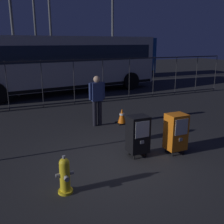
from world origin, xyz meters
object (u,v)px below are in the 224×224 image
object	(u,v)px
traffic_cone	(122,116)
street_light_far_left	(35,18)
street_light_near_left	(50,13)
bus_near	(62,61)
bus_far	(86,56)
fire_hydrant	(65,175)
pedestrian	(97,98)
street_light_far_right	(113,11)
newspaper_box_secondary	(176,132)
newspaper_box_primary	(138,134)

from	to	relation	value
traffic_cone	street_light_far_left	bearing A→B (deg)	97.65
street_light_near_left	street_light_far_left	world-z (taller)	street_light_near_left
bus_near	bus_far	world-z (taller)	same
bus_near	bus_far	size ratio (longest dim) A/B	1.02
fire_hydrant	bus_near	size ratio (longest dim) A/B	0.07
pedestrian	street_light_far_right	size ratio (longest dim) A/B	0.21
fire_hydrant	newspaper_box_secondary	xyz separation A→B (m)	(2.98, 0.63, 0.22)
fire_hydrant	bus_near	distance (m)	10.25
newspaper_box_primary	street_light_near_left	bearing A→B (deg)	88.67
newspaper_box_secondary	bus_far	bearing A→B (deg)	80.17
newspaper_box_primary	bus_near	distance (m)	9.08
bus_far	newspaper_box_secondary	bearing A→B (deg)	-98.24
newspaper_box_secondary	street_light_near_left	world-z (taller)	street_light_near_left
street_light_far_right	bus_far	bearing A→B (deg)	99.00
street_light_far_left	street_light_far_right	bearing A→B (deg)	-22.84
traffic_cone	street_light_near_left	bearing A→B (deg)	93.89
bus_far	street_light_near_left	world-z (taller)	street_light_near_left
bus_near	fire_hydrant	bearing A→B (deg)	-111.18
fire_hydrant	bus_near	world-z (taller)	bus_near
fire_hydrant	newspaper_box_primary	size ratio (longest dim) A/B	0.73
bus_far	street_light_near_left	size ratio (longest dim) A/B	1.41
pedestrian	newspaper_box_primary	bearing A→B (deg)	-89.31
fire_hydrant	street_light_far_right	distance (m)	13.20
pedestrian	street_light_near_left	world-z (taller)	street_light_near_left
newspaper_box_secondary	street_light_far_right	xyz separation A→B (m)	(2.96, 10.39, 3.97)
fire_hydrant	street_light_far_left	size ratio (longest dim) A/B	0.10
traffic_cone	newspaper_box_primary	bearing A→B (deg)	-107.94
newspaper_box_secondary	bus_near	size ratio (longest dim) A/B	0.10
fire_hydrant	newspaper_box_primary	world-z (taller)	newspaper_box_primary
bus_far	pedestrian	bearing A→B (deg)	-105.53
bus_far	street_light_far_right	bearing A→B (deg)	-79.40
bus_far	street_light_far_left	xyz separation A→B (m)	(-3.81, -1.66, 2.41)
street_light_far_right	pedestrian	bearing A→B (deg)	-117.73
newspaper_box_secondary	fire_hydrant	bearing A→B (deg)	-168.01
fire_hydrant	pedestrian	world-z (taller)	pedestrian
pedestrian	bus_near	xyz separation A→B (m)	(0.44, 6.34, 0.76)
fire_hydrant	street_light_near_left	xyz separation A→B (m)	(2.28, 11.75, 3.95)
pedestrian	bus_far	world-z (taller)	bus_far
newspaper_box_primary	traffic_cone	distance (m)	2.68
fire_hydrant	bus_far	xyz separation A→B (m)	(5.38, 14.52, 1.36)
bus_near	bus_far	bearing A→B (deg)	50.32
fire_hydrant	street_light_far_right	size ratio (longest dim) A/B	0.09
fire_hydrant	pedestrian	xyz separation A→B (m)	(2.00, 3.53, 0.60)
fire_hydrant	street_light_near_left	size ratio (longest dim) A/B	0.10
bus_far	fire_hydrant	bearing A→B (deg)	-108.75
street_light_far_right	bus_near	bearing A→B (deg)	-161.71
traffic_cone	bus_near	xyz separation A→B (m)	(-0.42, 6.47, 1.45)
newspaper_box_secondary	traffic_cone	bearing A→B (deg)	92.63
street_light_near_left	fire_hydrant	bearing A→B (deg)	-100.99
fire_hydrant	street_light_far_right	world-z (taller)	street_light_far_right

